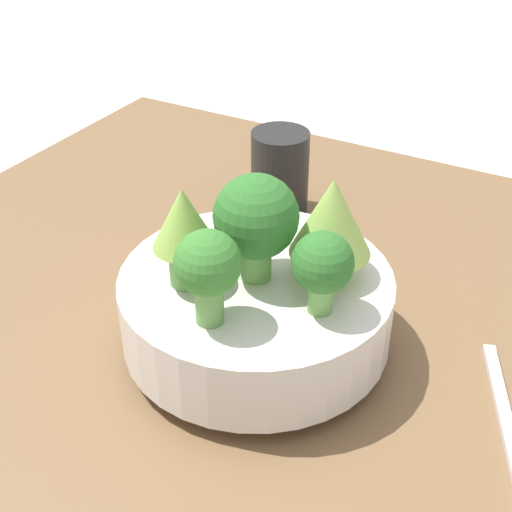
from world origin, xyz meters
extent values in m
plane|color=silver|center=(0.00, 0.00, 0.00)|extent=(6.00, 6.00, 0.00)
cube|color=brown|center=(0.00, 0.00, 0.02)|extent=(0.91, 0.81, 0.03)
cylinder|color=silver|center=(0.02, -0.03, 0.04)|extent=(0.10, 0.10, 0.01)
cylinder|color=silver|center=(0.02, -0.03, 0.08)|extent=(0.23, 0.23, 0.06)
cylinder|color=#609347|center=(-0.01, 0.01, 0.12)|extent=(0.03, 0.03, 0.03)
cone|color=#84AD47|center=(-0.01, 0.01, 0.17)|extent=(0.05, 0.05, 0.05)
cylinder|color=#7AB256|center=(0.06, -0.08, 0.12)|extent=(0.02, 0.02, 0.02)
cone|color=#93B751|center=(0.06, -0.08, 0.16)|extent=(0.07, 0.07, 0.07)
cylinder|color=#6BA34C|center=(0.02, -0.03, 0.12)|extent=(0.02, 0.02, 0.03)
sphere|color=#2D6B28|center=(0.02, -0.03, 0.16)|extent=(0.07, 0.07, 0.07)
cylinder|color=#6BA34C|center=(0.01, -0.10, 0.12)|extent=(0.02, 0.02, 0.03)
sphere|color=#2D6B28|center=(0.01, -0.10, 0.15)|extent=(0.05, 0.05, 0.05)
cylinder|color=#609347|center=(-0.04, -0.03, 0.12)|extent=(0.02, 0.02, 0.03)
sphere|color=#387A2D|center=(-0.04, -0.03, 0.16)|extent=(0.05, 0.05, 0.05)
cylinder|color=black|center=(0.24, 0.06, 0.08)|extent=(0.06, 0.06, 0.10)
cube|color=silver|center=(0.03, -0.25, 0.03)|extent=(0.18, 0.08, 0.01)
camera|label=1|loc=(-0.39, -0.26, 0.44)|focal=50.00mm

